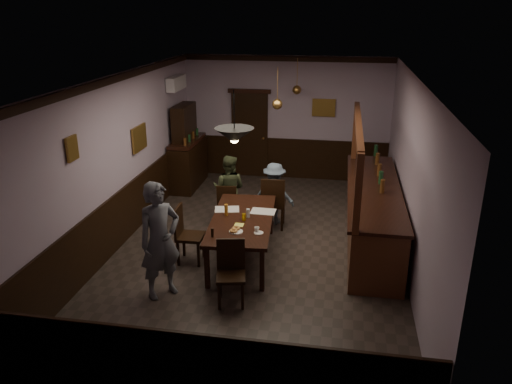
% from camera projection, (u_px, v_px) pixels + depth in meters
% --- Properties ---
extents(room, '(5.01, 8.01, 3.01)m').
position_uv_depth(room, '(259.00, 167.00, 8.48)').
color(room, '#2D2621').
rests_on(room, ground).
extents(dining_table, '(1.18, 2.27, 0.75)m').
position_uv_depth(dining_table, '(242.00, 221.00, 8.36)').
color(dining_table, black).
rests_on(dining_table, ground).
extents(chair_far_left, '(0.43, 0.43, 0.88)m').
position_uv_depth(chair_far_left, '(227.00, 204.00, 9.66)').
color(chair_far_left, black).
rests_on(chair_far_left, ground).
extents(chair_far_right, '(0.47, 0.47, 1.05)m').
position_uv_depth(chair_far_right, '(273.00, 201.00, 9.54)').
color(chair_far_right, black).
rests_on(chair_far_right, ground).
extents(chair_near, '(0.48, 0.48, 0.95)m').
position_uv_depth(chair_near, '(231.00, 269.00, 7.19)').
color(chair_near, black).
rests_on(chair_near, ground).
extents(chair_side, '(0.44, 0.44, 0.99)m').
position_uv_depth(chair_side, '(185.00, 232.00, 8.31)').
color(chair_side, black).
rests_on(chair_side, ground).
extents(person_standing, '(0.75, 0.77, 1.78)m').
position_uv_depth(person_standing, '(160.00, 241.00, 7.21)').
color(person_standing, slate).
rests_on(person_standing, ground).
extents(person_seated_left, '(0.70, 0.57, 1.37)m').
position_uv_depth(person_seated_left, '(229.00, 189.00, 9.85)').
color(person_seated_left, '#3B4328').
rests_on(person_seated_left, ground).
extents(person_seated_right, '(0.88, 0.61, 1.24)m').
position_uv_depth(person_seated_right, '(274.00, 193.00, 9.79)').
color(person_seated_right, slate).
rests_on(person_seated_right, ground).
extents(newspaper_left, '(0.48, 0.38, 0.01)m').
position_uv_depth(newspaper_left, '(227.00, 209.00, 8.68)').
color(newspaper_left, silver).
rests_on(newspaper_left, dining_table).
extents(newspaper_right, '(0.43, 0.31, 0.01)m').
position_uv_depth(newspaper_right, '(263.00, 211.00, 8.59)').
color(newspaper_right, silver).
rests_on(newspaper_right, dining_table).
extents(napkin, '(0.16, 0.16, 0.00)m').
position_uv_depth(napkin, '(239.00, 225.00, 8.06)').
color(napkin, '#EFF359').
rests_on(napkin, dining_table).
extents(saucer, '(0.15, 0.15, 0.01)m').
position_uv_depth(saucer, '(259.00, 233.00, 7.77)').
color(saucer, white).
rests_on(saucer, dining_table).
extents(coffee_cup, '(0.09, 0.09, 0.07)m').
position_uv_depth(coffee_cup, '(257.00, 229.00, 7.79)').
color(coffee_cup, white).
rests_on(coffee_cup, saucer).
extents(pastry_plate, '(0.22, 0.22, 0.01)m').
position_uv_depth(pastry_plate, '(236.00, 232.00, 7.81)').
color(pastry_plate, white).
rests_on(pastry_plate, dining_table).
extents(pastry_ring_a, '(0.13, 0.13, 0.04)m').
position_uv_depth(pastry_ring_a, '(234.00, 231.00, 7.77)').
color(pastry_ring_a, '#C68C47').
rests_on(pastry_ring_a, pastry_plate).
extents(pastry_ring_b, '(0.13, 0.13, 0.04)m').
position_uv_depth(pastry_ring_b, '(236.00, 228.00, 7.86)').
color(pastry_ring_b, '#C68C47').
rests_on(pastry_ring_b, pastry_plate).
extents(soda_can, '(0.07, 0.07, 0.12)m').
position_uv_depth(soda_can, '(244.00, 217.00, 8.22)').
color(soda_can, gold).
rests_on(soda_can, dining_table).
extents(beer_glass, '(0.06, 0.06, 0.20)m').
position_uv_depth(beer_glass, '(226.00, 210.00, 8.40)').
color(beer_glass, '#BF721E').
rests_on(beer_glass, dining_table).
extents(water_glass, '(0.06, 0.06, 0.15)m').
position_uv_depth(water_glass, '(248.00, 213.00, 8.33)').
color(water_glass, silver).
rests_on(water_glass, dining_table).
extents(pepper_mill, '(0.04, 0.04, 0.14)m').
position_uv_depth(pepper_mill, '(212.00, 233.00, 7.63)').
color(pepper_mill, black).
rests_on(pepper_mill, dining_table).
extents(sideboard, '(0.53, 1.48, 1.96)m').
position_uv_depth(sideboard, '(187.00, 154.00, 11.78)').
color(sideboard, black).
rests_on(sideboard, ground).
extents(bar_counter, '(0.92, 3.97, 2.23)m').
position_uv_depth(bar_counter, '(372.00, 213.00, 9.02)').
color(bar_counter, '#4B2714').
rests_on(bar_counter, ground).
extents(door_back, '(0.90, 0.06, 2.10)m').
position_uv_depth(door_back, '(250.00, 135.00, 12.43)').
color(door_back, black).
rests_on(door_back, ground).
extents(ac_unit, '(0.20, 0.85, 0.30)m').
position_uv_depth(ac_unit, '(176.00, 83.00, 11.21)').
color(ac_unit, white).
rests_on(ac_unit, ground).
extents(picture_left_small, '(0.04, 0.28, 0.36)m').
position_uv_depth(picture_left_small, '(72.00, 148.00, 7.17)').
color(picture_left_small, olive).
rests_on(picture_left_small, ground).
extents(picture_left_large, '(0.04, 0.62, 0.48)m').
position_uv_depth(picture_left_large, '(139.00, 138.00, 9.55)').
color(picture_left_large, olive).
rests_on(picture_left_large, ground).
extents(picture_back, '(0.55, 0.04, 0.42)m').
position_uv_depth(picture_back, '(324.00, 108.00, 11.88)').
color(picture_back, olive).
rests_on(picture_back, ground).
extents(pendant_iron, '(0.56, 0.56, 0.75)m').
position_uv_depth(pendant_iron, '(234.00, 136.00, 7.03)').
color(pendant_iron, black).
rests_on(pendant_iron, ground).
extents(pendant_brass_mid, '(0.20, 0.20, 0.81)m').
position_uv_depth(pendant_brass_mid, '(277.00, 104.00, 9.59)').
color(pendant_brass_mid, '#BF8C3F').
rests_on(pendant_brass_mid, ground).
extents(pendant_brass_far, '(0.20, 0.20, 0.81)m').
position_uv_depth(pendant_brass_far, '(297.00, 90.00, 11.25)').
color(pendant_brass_far, '#BF8C3F').
rests_on(pendant_brass_far, ground).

